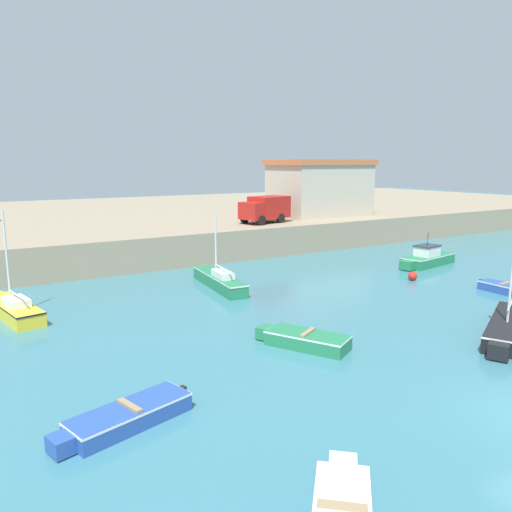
# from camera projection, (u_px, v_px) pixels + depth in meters

# --- Properties ---
(quay_seawall) EXTENTS (120.00, 40.00, 2.33)m
(quay_seawall) POSITION_uv_depth(u_px,v_px,m) (110.00, 223.00, 51.84)
(quay_seawall) COLOR gray
(quay_seawall) RESTS_ON ground
(dinghy_blue_0) EXTENTS (4.25, 2.12, 0.61)m
(dinghy_blue_0) POSITION_uv_depth(u_px,v_px,m) (127.00, 416.00, 14.04)
(dinghy_blue_0) COLOR #284C9E
(dinghy_blue_0) RESTS_ON ground
(sailboat_green_1) EXTENTS (1.76, 6.68, 4.50)m
(sailboat_green_1) POSITION_uv_depth(u_px,v_px,m) (219.00, 280.00, 29.66)
(sailboat_green_1) COLOR #237A4C
(sailboat_green_1) RESTS_ON ground
(dinghy_green_2) EXTENTS (2.75, 3.93, 0.67)m
(dinghy_green_2) POSITION_uv_depth(u_px,v_px,m) (304.00, 339.00, 20.08)
(dinghy_green_2) COLOR #237A4C
(dinghy_green_2) RESTS_ON ground
(dinghy_white_3) EXTENTS (3.14, 3.34, 0.51)m
(dinghy_white_3) POSITION_uv_depth(u_px,v_px,m) (342.00, 512.00, 10.26)
(dinghy_white_3) COLOR white
(dinghy_white_3) RESTS_ON ground
(dinghy_blue_5) EXTENTS (1.14, 3.44, 0.60)m
(dinghy_blue_5) POSITION_uv_depth(u_px,v_px,m) (506.00, 288.00, 28.29)
(dinghy_blue_5) COLOR #284C9E
(dinghy_blue_5) RESTS_ON ground
(sailboat_yellow_6) EXTENTS (2.22, 5.76, 5.13)m
(sailboat_yellow_6) POSITION_uv_depth(u_px,v_px,m) (13.00, 308.00, 23.96)
(sailboat_yellow_6) COLOR yellow
(sailboat_yellow_6) RESTS_ON ground
(motorboat_green_7) EXTENTS (5.57, 2.42, 2.39)m
(motorboat_green_7) POSITION_uv_depth(u_px,v_px,m) (427.00, 258.00, 35.93)
(motorboat_green_7) COLOR #237A4C
(motorboat_green_7) RESTS_ON ground
(sailboat_black_8) EXTENTS (6.33, 3.90, 5.26)m
(sailboat_black_8) POSITION_uv_depth(u_px,v_px,m) (507.00, 327.00, 21.34)
(sailboat_black_8) COLOR black
(sailboat_black_8) RESTS_ON ground
(mooring_buoy) EXTENTS (0.56, 0.56, 0.56)m
(mooring_buoy) POSITION_uv_depth(u_px,v_px,m) (413.00, 276.00, 31.42)
(mooring_buoy) COLOR red
(mooring_buoy) RESTS_ON ground
(harbor_shed_near_wharf) EXTENTS (8.98, 6.17, 5.25)m
(harbor_shed_near_wharf) POSITION_uv_depth(u_px,v_px,m) (319.00, 188.00, 47.28)
(harbor_shed_near_wharf) COLOR #BCB29E
(harbor_shed_near_wharf) RESTS_ON quay_seawall
(truck_on_quay) EXTENTS (4.67, 3.03, 2.20)m
(truck_on_quay) POSITION_uv_depth(u_px,v_px,m) (265.00, 208.00, 41.68)
(truck_on_quay) COLOR #AD1E19
(truck_on_quay) RESTS_ON quay_seawall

